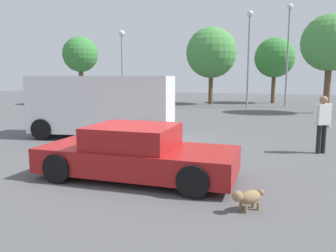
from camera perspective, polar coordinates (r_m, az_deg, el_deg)
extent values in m
plane|color=#515154|center=(7.99, -6.46, -7.97)|extent=(80.00, 80.00, 0.00)
cube|color=maroon|center=(7.49, -5.28, -5.66)|extent=(4.45, 1.95, 0.54)
cube|color=maroon|center=(7.42, -6.04, -1.74)|extent=(1.90, 1.71, 0.48)
cube|color=slate|center=(7.12, 0.38, -2.13)|extent=(0.12, 1.51, 0.41)
cube|color=slate|center=(7.81, -11.90, -1.37)|extent=(0.12, 1.51, 0.41)
cylinder|color=black|center=(7.88, 7.24, -5.81)|extent=(0.65, 0.25, 0.64)
cylinder|color=black|center=(6.30, 4.40, -9.43)|extent=(0.65, 0.25, 0.64)
cylinder|color=black|center=(8.89, -12.02, -4.29)|extent=(0.65, 0.25, 0.64)
cylinder|color=black|center=(7.53, -18.39, -6.86)|extent=(0.65, 0.25, 0.64)
ellipsoid|color=olive|center=(5.91, 13.89, -11.78)|extent=(0.46, 0.49, 0.23)
sphere|color=olive|center=(5.71, 11.89, -11.74)|extent=(0.19, 0.19, 0.19)
sphere|color=olive|center=(5.67, 11.38, -11.93)|extent=(0.08, 0.08, 0.08)
cylinder|color=olive|center=(5.83, 13.24, -13.78)|extent=(0.06, 0.06, 0.13)
cylinder|color=olive|center=(5.92, 12.38, -13.41)|extent=(0.06, 0.06, 0.13)
cylinder|color=olive|center=(6.01, 15.27, -13.15)|extent=(0.06, 0.06, 0.13)
cylinder|color=olive|center=(6.10, 14.40, -12.81)|extent=(0.06, 0.06, 0.13)
sphere|color=olive|center=(6.07, 15.72, -10.95)|extent=(0.11, 0.11, 0.11)
cube|color=white|center=(12.72, -11.05, 3.78)|extent=(5.44, 3.00, 2.07)
cube|color=slate|center=(13.79, -21.06, 5.62)|extent=(0.37, 1.76, 0.83)
cylinder|color=black|center=(12.77, -20.84, -0.55)|extent=(0.79, 0.38, 0.76)
cylinder|color=black|center=(14.51, -16.88, 0.65)|extent=(0.79, 0.38, 0.76)
cylinder|color=black|center=(11.31, -3.32, -1.11)|extent=(0.79, 0.38, 0.76)
cylinder|color=black|center=(13.24, -1.40, 0.30)|extent=(0.79, 0.38, 0.76)
cylinder|color=black|center=(10.87, 25.19, -2.01)|extent=(0.13, 0.13, 0.86)
cylinder|color=black|center=(10.77, 24.47, -2.06)|extent=(0.13, 0.13, 0.86)
cube|color=white|center=(10.72, 25.07, 1.84)|extent=(0.47, 0.42, 0.61)
cylinder|color=white|center=(10.87, 26.06, 1.57)|extent=(0.09, 0.09, 0.72)
cylinder|color=white|center=(10.58, 24.02, 1.53)|extent=(0.09, 0.09, 0.72)
sphere|color=#936B4C|center=(10.68, 25.21, 4.09)|extent=(0.23, 0.23, 0.23)
cylinder|color=gray|center=(24.66, 13.64, 10.51)|extent=(0.14, 0.14, 6.49)
sphere|color=silver|center=(25.03, 13.92, 18.25)|extent=(0.44, 0.44, 0.44)
cylinder|color=gray|center=(25.21, -7.84, 9.24)|extent=(0.14, 0.14, 5.29)
sphere|color=silver|center=(25.41, -7.96, 15.51)|extent=(0.44, 0.44, 0.44)
cylinder|color=gray|center=(26.67, 19.83, 10.82)|extent=(0.14, 0.14, 7.19)
sphere|color=silver|center=(27.12, 20.25, 18.70)|extent=(0.44, 0.44, 0.44)
cylinder|color=brown|center=(30.27, 17.64, 6.26)|extent=(0.33, 0.33, 2.63)
sphere|color=#387F38|center=(30.30, 17.86, 11.14)|extent=(3.38, 3.38, 3.38)
cylinder|color=brown|center=(28.39, -14.66, 6.65)|extent=(0.37, 0.37, 3.02)
sphere|color=#387F38|center=(28.44, -14.85, 11.84)|extent=(2.84, 2.84, 2.84)
cylinder|color=brown|center=(27.92, 7.34, 6.48)|extent=(0.35, 0.35, 2.68)
sphere|color=#478C42|center=(27.97, 7.46, 12.40)|extent=(4.12, 4.12, 4.12)
cylinder|color=brown|center=(22.90, 25.66, 5.76)|extent=(0.38, 0.38, 3.03)
sphere|color=#478C42|center=(22.99, 26.12, 12.76)|extent=(3.44, 3.44, 3.44)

